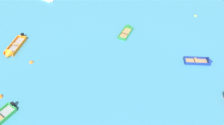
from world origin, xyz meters
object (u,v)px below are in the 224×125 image
Objects in this scene: rowboat_green_back_row_right at (128,29)px; mooring_buoy_between_boats_right at (195,16)px; mooring_buoy_midfield at (31,62)px; rowboat_orange_outer_left at (12,50)px; rowboat_deep_blue_outer_right at (204,61)px; mooring_buoy_outer_edge at (1,97)px.

mooring_buoy_between_boats_right is (9.04, 5.26, -0.15)m from rowboat_green_back_row_right.
mooring_buoy_midfield is 1.40× the size of mooring_buoy_between_boats_right.
rowboat_orange_outer_left is at bearing -150.88° from mooring_buoy_between_boats_right.
rowboat_deep_blue_outer_right reaches higher than mooring_buoy_midfield.
rowboat_orange_outer_left reaches higher than mooring_buoy_midfield.
rowboat_orange_outer_left reaches higher than mooring_buoy_outer_edge.
rowboat_green_back_row_right reaches higher than mooring_buoy_between_boats_right.
mooring_buoy_midfield is (-9.81, -8.18, -0.15)m from rowboat_green_back_row_right.
rowboat_deep_blue_outer_right is 19.45m from mooring_buoy_midfield.
rowboat_orange_outer_left is at bearing -151.65° from rowboat_green_back_row_right.
rowboat_deep_blue_outer_right is 10.49× the size of mooring_buoy_between_boats_right.
rowboat_deep_blue_outer_right reaches higher than mooring_buoy_outer_edge.
rowboat_green_back_row_right is 1.01× the size of rowboat_deep_blue_outer_right.
rowboat_green_back_row_right is 14.59m from rowboat_orange_outer_left.
rowboat_green_back_row_right is 10.61× the size of mooring_buoy_between_boats_right.
rowboat_deep_blue_outer_right is at bearing -25.07° from rowboat_green_back_row_right.
rowboat_deep_blue_outer_right is at bearing 6.71° from rowboat_orange_outer_left.
rowboat_green_back_row_right is 10.46m from mooring_buoy_between_boats_right.
mooring_buoy_between_boats_right is at bearing 91.30° from rowboat_deep_blue_outer_right.
rowboat_orange_outer_left is (-12.84, -6.93, 0.05)m from rowboat_green_back_row_right.
rowboat_green_back_row_right is at bearing 39.83° from mooring_buoy_midfield.
mooring_buoy_outer_edge is at bearing -98.76° from mooring_buoy_midfield.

